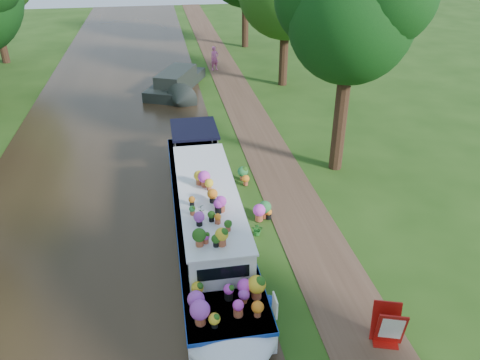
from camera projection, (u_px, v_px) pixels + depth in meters
name	position (u px, v px, depth m)	size (l,w,h in m)	color
ground	(266.00, 212.00, 17.46)	(100.00, 100.00, 0.00)	#204210
canal_water	(100.00, 228.00, 16.56)	(10.00, 100.00, 0.02)	black
towpath	(297.00, 209.00, 17.64)	(2.20, 100.00, 0.03)	#4B3323
plant_boat	(209.00, 218.00, 15.58)	(2.29, 13.52, 2.24)	white
tree_near_overhang	(351.00, 10.00, 17.47)	(5.52, 5.28, 8.99)	black
second_boat	(176.00, 83.00, 29.64)	(4.30, 7.36, 1.33)	black
sandwich_board	(388.00, 327.00, 11.79)	(0.76, 0.76, 1.13)	#9E0F0B
pedestrian_pink	(215.00, 58.00, 33.61)	(0.62, 0.40, 1.69)	#D4576E
verge_plant	(258.00, 230.00, 16.08)	(0.40, 0.35, 0.44)	#217023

